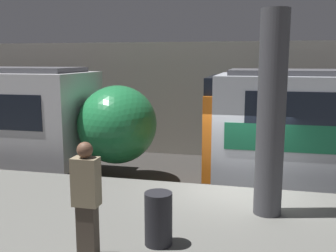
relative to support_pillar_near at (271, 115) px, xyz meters
The scene contains 5 objects.
ground_plane 3.30m from the support_pillar_near, 113.20° to the left, with size 120.00×120.00×0.00m, color #33302D.
station_rear_barrier 8.29m from the support_pillar_near, 94.35° to the left, with size 50.00×0.15×4.57m.
support_pillar_near is the anchor object (origin of this frame).
person_waiting 3.63m from the support_pillar_near, 137.87° to the right, with size 0.38×0.24×1.75m.
trash_bin 2.81m from the support_pillar_near, 135.02° to the right, with size 0.44×0.44×0.85m.
Camera 1 is at (0.41, -8.81, 3.91)m, focal length 42.00 mm.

